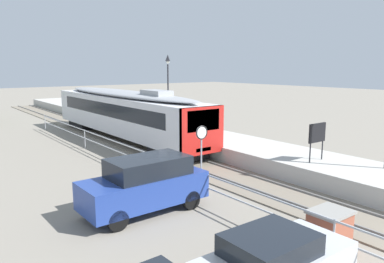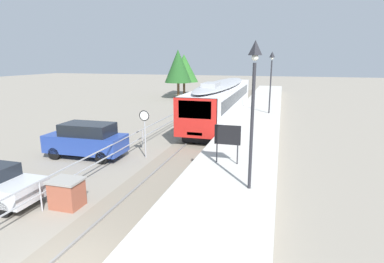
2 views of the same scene
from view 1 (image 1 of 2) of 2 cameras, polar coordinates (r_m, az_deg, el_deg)
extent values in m
plane|color=gray|center=(26.28, -16.35, -2.07)|extent=(160.00, 160.00, 0.00)
cube|color=slate|center=(27.44, -10.50, -1.27)|extent=(3.20, 60.00, 0.06)
cube|color=slate|center=(27.12, -11.86, -1.30)|extent=(0.08, 60.00, 0.08)
cube|color=slate|center=(27.75, -9.18, -0.96)|extent=(0.08, 60.00, 0.08)
cube|color=silver|center=(27.13, -10.62, 2.74)|extent=(2.80, 18.55, 2.55)
cube|color=red|center=(19.44, 1.60, 0.12)|extent=(2.80, 0.24, 2.55)
cube|color=black|center=(19.29, 1.76, 1.73)|extent=(2.13, 0.08, 1.12)
cube|color=black|center=(27.09, -10.65, 3.60)|extent=(2.82, 15.58, 0.92)
ellipsoid|color=#9EA0A5|center=(27.00, -10.72, 5.80)|extent=(2.69, 17.81, 0.44)
cube|color=#9EA0A5|center=(22.93, -5.53, 5.93)|extent=(1.10, 2.20, 0.36)
cube|color=#EAE5C6|center=(19.58, 1.72, -2.78)|extent=(1.00, 0.10, 0.20)
cube|color=black|center=(21.55, -2.25, -3.12)|extent=(2.24, 3.20, 0.55)
cube|color=black|center=(33.58, -15.81, 1.22)|extent=(2.24, 3.20, 0.55)
cube|color=#B7B5AD|center=(28.94, -4.77, 0.28)|extent=(3.90, 60.00, 0.90)
cylinder|color=#232328|center=(29.47, -3.71, 5.86)|extent=(0.12, 0.12, 4.60)
pyramid|color=#232328|center=(29.41, -3.77, 11.31)|extent=(0.34, 0.34, 0.50)
sphere|color=silver|center=(29.40, -3.77, 10.68)|extent=(0.24, 0.24, 0.24)
cylinder|color=#232328|center=(17.97, 17.78, -3.18)|extent=(0.06, 0.06, 0.90)
cylinder|color=#232328|center=(18.75, 19.48, -2.74)|extent=(0.06, 0.06, 0.90)
cube|color=black|center=(18.18, 18.80, -0.19)|extent=(1.20, 0.08, 0.90)
cylinder|color=#9EA0A5|center=(16.19, 1.44, -5.02)|extent=(0.07, 0.07, 2.20)
cylinder|color=white|center=(15.87, 1.50, -0.15)|extent=(0.60, 0.03, 0.60)
torus|color=black|center=(15.86, 1.54, -0.15)|extent=(0.61, 0.05, 0.61)
cube|color=brown|center=(11.97, 20.46, -14.09)|extent=(1.10, 0.90, 1.05)
cube|color=gray|center=(11.76, 20.62, -11.57)|extent=(1.21, 0.99, 0.08)
cube|color=#9EA0A5|center=(17.07, -5.37, -3.93)|extent=(0.05, 36.00, 0.05)
cube|color=#9EA0A5|center=(17.20, -5.34, -5.58)|extent=(0.05, 36.00, 0.05)
cylinder|color=#9EA0A5|center=(11.11, 21.03, -15.51)|extent=(0.06, 0.06, 1.25)
cylinder|color=#9EA0A5|center=(17.22, -5.34, -5.78)|extent=(0.06, 0.06, 1.25)
cylinder|color=#9EA0A5|center=(25.13, -16.24, -1.14)|extent=(0.06, 0.06, 1.25)
cylinder|color=#9EA0A5|center=(33.60, -21.77, 1.25)|extent=(0.06, 0.06, 1.25)
cube|color=black|center=(8.96, 11.96, -16.74)|extent=(2.01, 1.56, 0.50)
cylinder|color=black|center=(10.93, 14.26, -17.40)|extent=(0.62, 0.20, 0.62)
cube|color=navy|center=(13.75, -7.40, -8.89)|extent=(4.63, 1.98, 1.00)
cube|color=black|center=(13.60, -6.76, -5.38)|extent=(2.93, 1.72, 0.68)
cylinder|color=black|center=(12.57, -11.46, -13.29)|extent=(0.72, 0.25, 0.72)
cylinder|color=black|center=(13.97, -14.60, -11.00)|extent=(0.72, 0.25, 0.72)
cylinder|color=black|center=(14.07, -0.18, -10.51)|extent=(0.72, 0.25, 0.72)
cylinder|color=black|center=(15.34, -4.05, -8.79)|extent=(0.72, 0.25, 0.72)
camera|label=2|loc=(17.52, 65.49, 5.34)|focal=29.05mm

